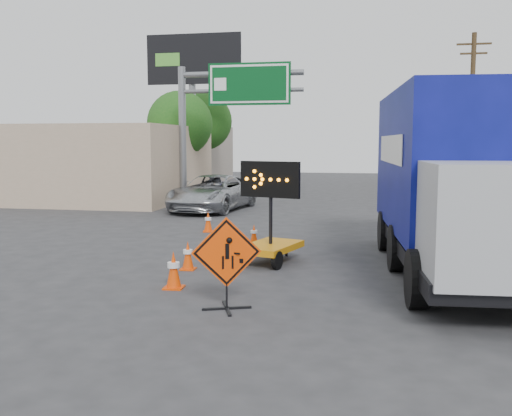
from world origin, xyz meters
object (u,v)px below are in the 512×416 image
(arrow_board, at_px, (271,240))
(box_truck, at_px, (455,191))
(pickup_truck, at_px, (213,193))
(construction_sign, at_px, (226,261))

(arrow_board, xyz_separation_m, box_truck, (4.50, -0.29, 1.39))
(arrow_board, relative_size, pickup_truck, 0.45)
(construction_sign, xyz_separation_m, pickup_truck, (-4.52, 15.24, -0.11))
(arrow_board, distance_m, pickup_truck, 11.87)
(arrow_board, distance_m, box_truck, 4.72)
(arrow_board, bearing_deg, box_truck, 13.35)
(arrow_board, relative_size, box_truck, 0.28)
(construction_sign, bearing_deg, arrow_board, 67.66)
(construction_sign, bearing_deg, pickup_truck, 85.47)
(pickup_truck, bearing_deg, construction_sign, -66.63)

